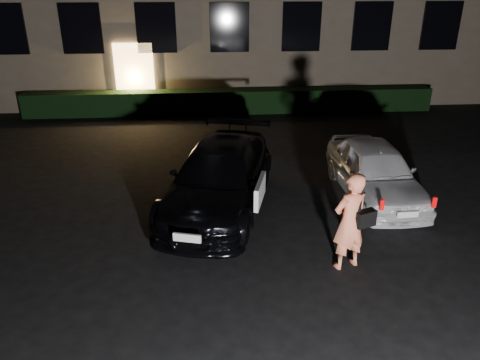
{
  "coord_description": "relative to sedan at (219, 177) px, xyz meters",
  "views": [
    {
      "loc": [
        -0.89,
        -6.5,
        4.86
      ],
      "look_at": [
        -0.27,
        2.0,
        1.04
      ],
      "focal_mm": 35.0,
      "sensor_mm": 36.0,
      "label": 1
    }
  ],
  "objects": [
    {
      "name": "ground",
      "position": [
        0.67,
        -2.95,
        -0.69
      ],
      "size": [
        80.0,
        80.0,
        0.0
      ],
      "primitive_type": "plane",
      "color": "black",
      "rests_on": "ground"
    },
    {
      "name": "man",
      "position": [
        2.18,
        -2.55,
        0.22
      ],
      "size": [
        0.85,
        0.65,
        1.82
      ],
      "rotation": [
        0.0,
        0.0,
        3.52
      ],
      "color": "#FF835D",
      "rests_on": "ground"
    },
    {
      "name": "hedge",
      "position": [
        0.67,
        7.55,
        -0.27
      ],
      "size": [
        15.0,
        0.7,
        0.85
      ],
      "primitive_type": "cube",
      "color": "black",
      "rests_on": "ground"
    },
    {
      "name": "hatch",
      "position": [
        3.6,
        0.23,
        -0.05
      ],
      "size": [
        1.61,
        3.79,
        1.28
      ],
      "rotation": [
        0.0,
        0.0,
        0.03
      ],
      "color": "white",
      "rests_on": "ground"
    },
    {
      "name": "sedan",
      "position": [
        0.0,
        0.0,
        0.0
      ],
      "size": [
        3.1,
        5.1,
        1.38
      ],
      "rotation": [
        0.0,
        0.0,
        -0.26
      ],
      "color": "black",
      "rests_on": "ground"
    }
  ]
}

